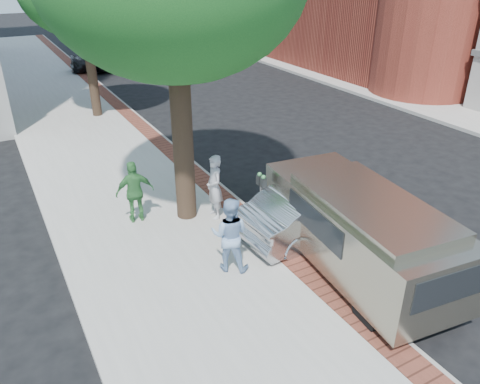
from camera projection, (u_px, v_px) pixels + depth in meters
ground at (241, 248)px, 11.40m from camera, size 120.00×120.00×0.00m
sidewalk at (98, 150)px, 16.96m from camera, size 5.00×60.00×0.15m
brick_strip at (155, 138)px, 17.87m from camera, size 0.60×60.00×0.01m
curb at (164, 138)px, 18.06m from camera, size 0.10×60.00×0.15m
sidewalk_far at (412, 94)px, 23.90m from camera, size 5.00×60.00×0.15m
signal_near at (75, 33)px, 27.94m from camera, size 0.70×0.15×3.80m
signal_far at (244, 21)px, 32.97m from camera, size 0.70×0.15×3.80m
parking_meter at (261, 189)px, 11.57m from camera, size 0.12×0.32×1.47m
person_gray at (214, 187)px, 12.11m from camera, size 0.48×0.67×1.73m
person_officer at (230, 235)px, 10.04m from camera, size 1.06×1.03×1.72m
person_green at (135, 192)px, 11.93m from camera, size 1.01×0.50×1.66m
sedan_silver at (319, 209)px, 11.69m from camera, size 4.36×1.79×1.41m
bg_car at (109, 59)px, 28.51m from camera, size 4.62×2.18×1.53m
van at (353, 225)px, 10.29m from camera, size 2.55×5.43×1.94m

